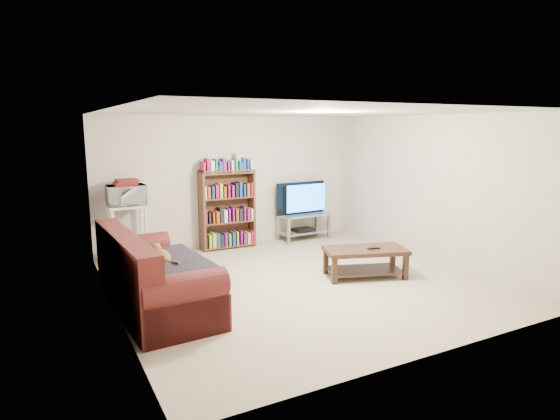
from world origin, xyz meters
TOP-DOWN VIEW (x-y plane):
  - floor at (0.00, 0.00)m, footprint 5.00×5.00m
  - ceiling at (0.00, 0.00)m, footprint 5.00×5.00m
  - wall_back at (0.00, 2.50)m, footprint 5.00×0.00m
  - wall_front at (0.00, -2.50)m, footprint 5.00×0.00m
  - wall_left at (-2.50, 0.00)m, footprint 0.00×5.00m
  - wall_right at (2.50, 0.00)m, footprint 0.00×5.00m
  - sofa at (-2.12, -0.00)m, footprint 1.10×2.31m
  - blanket at (-1.92, -0.14)m, footprint 1.02×1.24m
  - cat at (-1.93, 0.06)m, footprint 0.28×0.63m
  - coffee_table at (0.99, -0.23)m, footprint 1.32×0.94m
  - remote at (1.08, -0.32)m, footprint 0.20×0.09m
  - tv_stand at (1.39, 2.23)m, footprint 1.04×0.52m
  - television at (1.39, 2.23)m, footprint 1.10×0.21m
  - dvd_player at (1.39, 2.23)m, footprint 0.42×0.31m
  - bookshelf at (-0.19, 2.30)m, footprint 1.00×0.32m
  - shelf_clutter at (-0.09, 2.31)m, footprint 0.73×0.22m
  - microwave_stand at (-1.97, 2.17)m, footprint 0.61×0.44m
  - microwave at (-1.97, 2.17)m, footprint 0.60×0.41m
  - game_boxes at (-1.97, 2.17)m, footprint 0.35×0.31m

SIDE VIEW (x-z plane):
  - floor at x=0.00m, z-range 0.00..0.00m
  - dvd_player at x=1.39m, z-range 0.16..0.22m
  - coffee_table at x=0.99m, z-range 0.09..0.52m
  - sofa at x=-2.12m, z-range -0.15..0.82m
  - tv_stand at x=1.39m, z-range 0.09..0.60m
  - remote at x=1.08m, z-range 0.43..0.46m
  - blanket at x=-1.92m, z-range 0.46..0.66m
  - microwave_stand at x=-1.97m, z-range 0.13..1.09m
  - cat at x=-1.93m, z-range 0.53..0.71m
  - bookshelf at x=-0.19m, z-range 0.02..1.46m
  - television at x=1.39m, z-range 0.51..1.13m
  - microwave at x=-1.97m, z-range 0.96..1.28m
  - wall_back at x=0.00m, z-range -1.30..3.70m
  - wall_front at x=0.00m, z-range -1.30..3.70m
  - wall_left at x=-2.50m, z-range -1.30..3.70m
  - wall_right at x=2.50m, z-range -1.30..3.70m
  - game_boxes at x=-1.97m, z-range 1.28..1.33m
  - shelf_clutter at x=-0.09m, z-range 1.40..1.69m
  - ceiling at x=0.00m, z-range 2.40..2.40m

